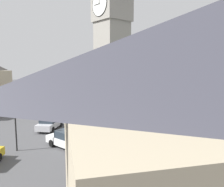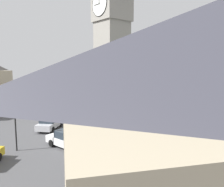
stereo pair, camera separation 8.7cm
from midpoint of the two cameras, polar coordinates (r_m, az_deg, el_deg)
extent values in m
plane|color=#4C4C4F|center=(25.65, -0.10, -9.01)|extent=(200.00, 200.00, 0.00)
cube|color=gray|center=(25.56, -0.10, -8.37)|extent=(3.67, 3.67, 0.60)
cube|color=gray|center=(24.64, -0.10, 5.03)|extent=(2.94, 2.94, 11.25)
cube|color=gray|center=(25.41, -0.11, 21.57)|extent=(3.29, 3.29, 3.23)
cylinder|color=white|center=(24.42, -3.40, 22.15)|extent=(2.47, 0.04, 2.47)
torus|color=black|center=(24.42, -3.42, 22.16)|extent=(2.53, 0.06, 2.53)
cube|color=black|center=(24.47, -3.49, 22.78)|extent=(0.05, 0.02, 0.69)
cube|color=black|center=(24.69, -4.02, 21.98)|extent=(0.94, 0.02, 0.04)
cylinder|color=white|center=(26.47, 2.91, 20.98)|extent=(2.47, 0.04, 2.47)
torus|color=black|center=(26.47, 2.93, 20.98)|extent=(2.53, 0.06, 2.53)
cube|color=white|center=(20.25, -11.48, -11.90)|extent=(4.37, 2.52, 0.64)
cube|color=#28333D|center=(19.95, -11.24, -10.32)|extent=(2.38, 1.97, 0.64)
cylinder|color=black|center=(20.80, -15.42, -12.28)|extent=(0.67, 0.35, 0.64)
cylinder|color=black|center=(21.72, -11.93, -11.33)|extent=(0.67, 0.35, 0.64)
cylinder|color=black|center=(18.97, -10.91, -14.09)|extent=(0.67, 0.35, 0.64)
cylinder|color=black|center=(19.97, -7.33, -12.91)|extent=(0.67, 0.35, 0.64)
cube|color=black|center=(21.84, -14.93, -11.18)|extent=(0.47, 1.65, 0.16)
cube|color=#236B38|center=(35.37, 2.68, -3.50)|extent=(4.22, 2.02, 0.64)
cube|color=#28333D|center=(35.16, 2.86, -2.54)|extent=(2.22, 1.72, 0.64)
cylinder|color=black|center=(35.72, 0.35, -3.82)|extent=(0.66, 0.27, 0.64)
cylinder|color=black|center=(36.83, 2.14, -3.49)|extent=(0.66, 0.27, 0.64)
cylinder|color=black|center=(34.03, 3.25, -4.39)|extent=(0.66, 0.27, 0.64)
cylinder|color=black|center=(35.20, 5.03, -4.02)|extent=(0.66, 0.27, 0.64)
cube|color=black|center=(36.81, 0.39, -3.41)|extent=(0.25, 1.67, 0.16)
cube|color=silver|center=(26.21, -15.78, -7.59)|extent=(4.04, 4.16, 0.64)
cube|color=#28333D|center=(25.93, -15.96, -6.35)|extent=(2.57, 2.60, 0.64)
cylinder|color=black|center=(27.68, -16.27, -7.40)|extent=(0.60, 0.62, 0.64)
cylinder|color=black|center=(27.08, -13.15, -7.62)|extent=(0.60, 0.62, 0.64)
cylinder|color=black|center=(25.54, -18.54, -8.72)|extent=(0.60, 0.62, 0.64)
cylinder|color=black|center=(24.88, -15.20, -9.02)|extent=(0.60, 0.62, 0.64)
cube|color=black|center=(28.06, -14.10, -7.02)|extent=(1.30, 1.22, 0.16)
cylinder|color=#2D3351|center=(30.59, -10.53, -5.66)|extent=(0.13, 0.13, 0.82)
cylinder|color=#2D3351|center=(30.42, -10.57, -5.74)|extent=(0.13, 0.13, 0.82)
cube|color=gold|center=(30.36, -10.58, -4.39)|extent=(0.42, 0.39, 0.60)
cylinder|color=gold|center=(30.60, -10.52, -4.40)|extent=(0.09, 0.09, 0.60)
cylinder|color=gold|center=(30.14, -10.63, -4.57)|extent=(0.09, 0.09, 0.60)
sphere|color=beige|center=(30.27, -10.60, -3.56)|extent=(0.22, 0.22, 0.22)
sphere|color=black|center=(30.27, -10.62, -3.52)|extent=(0.20, 0.20, 0.20)
cylinder|color=brown|center=(25.03, 16.67, -6.72)|extent=(0.44, 0.44, 2.55)
sphere|color=#28602D|center=(24.49, 16.93, 0.15)|extent=(4.97, 4.97, 4.97)
cube|color=silver|center=(39.90, 16.99, 1.54)|extent=(10.44, 8.72, 6.86)
pyramid|color=brown|center=(39.75, 17.27, 8.83)|extent=(10.96, 9.15, 3.27)
cube|color=#422819|center=(36.94, 14.52, -2.54)|extent=(1.10, 0.26, 2.10)
cylinder|color=black|center=(20.29, -23.77, -7.28)|extent=(0.12, 0.12, 4.62)
sphere|color=beige|center=(19.84, -24.13, -0.29)|extent=(0.36, 0.36, 0.36)
camera|label=1|loc=(0.04, -90.10, -0.01)|focal=35.40mm
camera|label=2|loc=(0.04, 89.90, 0.01)|focal=35.40mm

